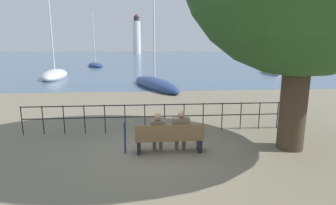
{
  "coord_description": "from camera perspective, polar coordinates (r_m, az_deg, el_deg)",
  "views": [
    {
      "loc": [
        -0.67,
        -7.38,
        3.05
      ],
      "look_at": [
        0.0,
        0.5,
        1.41
      ],
      "focal_mm": 28.0,
      "sensor_mm": 36.0,
      "label": 1
    }
  ],
  "objects": [
    {
      "name": "closed_umbrella",
      "position": [
        7.83,
        -9.38,
        -7.12
      ],
      "size": [
        0.09,
        0.09,
        0.98
      ],
      "color": "navy",
      "rests_on": "ground_plane"
    },
    {
      "name": "promenade_railing",
      "position": [
        9.71,
        -0.75,
        -2.35
      ],
      "size": [
        10.24,
        0.04,
        1.05
      ],
      "color": "black",
      "rests_on": "ground_plane"
    },
    {
      "name": "sailboat_1",
      "position": [
        46.47,
        -15.54,
        7.83
      ],
      "size": [
        3.95,
        5.52,
        9.15
      ],
      "rotation": [
        0.0,
        0.0,
        0.39
      ],
      "color": "navy",
      "rests_on": "ground_plane"
    },
    {
      "name": "park_bench",
      "position": [
        7.79,
        0.35,
        -7.85
      ],
      "size": [
        2.02,
        0.45,
        0.9
      ],
      "color": "brown",
      "rests_on": "ground_plane"
    },
    {
      "name": "harbor_lighthouse",
      "position": [
        147.52,
        -6.81,
        14.24
      ],
      "size": [
        4.11,
        4.11,
        21.22
      ],
      "color": "white",
      "rests_on": "ground_plane"
    },
    {
      "name": "seated_person_left",
      "position": [
        7.77,
        -2.25,
        -6.1
      ],
      "size": [
        0.43,
        0.35,
        1.22
      ],
      "color": "brown",
      "rests_on": "ground_plane"
    },
    {
      "name": "sailboat_3",
      "position": [
        30.11,
        -23.38,
        5.49
      ],
      "size": [
        3.21,
        7.74,
        10.17
      ],
      "rotation": [
        0.0,
        0.0,
        0.14
      ],
      "color": "silver",
      "rests_on": "ground_plane"
    },
    {
      "name": "sailboat_2",
      "position": [
        20.98,
        -2.95,
        4.08
      ],
      "size": [
        4.35,
        8.74,
        10.69
      ],
      "rotation": [
        0.0,
        0.0,
        0.31
      ],
      "color": "navy",
      "rests_on": "ground_plane"
    },
    {
      "name": "harbor_water",
      "position": [
        168.83,
        -4.69,
        10.6
      ],
      "size": [
        600.0,
        300.0,
        0.01
      ],
      "color": "#47607A",
      "rests_on": "ground_plane"
    },
    {
      "name": "seated_person_right",
      "position": [
        7.82,
        2.85,
        -5.87
      ],
      "size": [
        0.5,
        0.35,
        1.26
      ],
      "color": "brown",
      "rests_on": "ground_plane"
    },
    {
      "name": "sailboat_0",
      "position": [
        35.02,
        21.35,
        6.37
      ],
      "size": [
        2.62,
        5.88,
        8.36
      ],
      "rotation": [
        0.0,
        0.0,
        -0.18
      ],
      "color": "silver",
      "rests_on": "ground_plane"
    },
    {
      "name": "ground_plane",
      "position": [
        8.01,
        0.31,
        -10.67
      ],
      "size": [
        1000.0,
        1000.0,
        0.0
      ],
      "primitive_type": "plane",
      "color": "#7A705B"
    }
  ]
}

